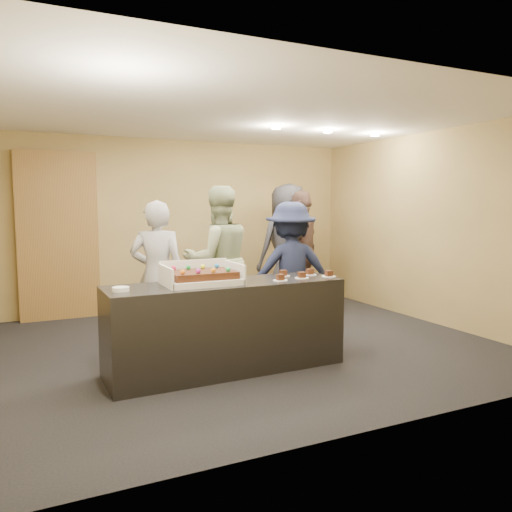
{
  "coord_description": "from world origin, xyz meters",
  "views": [
    {
      "loc": [
        -2.24,
        -5.36,
        1.69
      ],
      "look_at": [
        0.28,
        0.0,
        1.07
      ],
      "focal_mm": 35.0,
      "sensor_mm": 36.0,
      "label": 1
    }
  ],
  "objects_px": {
    "plate_stack": "(121,289)",
    "person_server_grey": "(157,275)",
    "serving_counter": "(226,326)",
    "cake_box": "(201,279)",
    "storage_cabinet": "(58,236)",
    "person_dark_suit": "(288,247)",
    "sheet_cake": "(202,274)",
    "person_navy_man": "(291,271)",
    "person_sage_man": "(218,260)",
    "person_brown_extra": "(302,253)"
  },
  "relations": [
    {
      "from": "plate_stack",
      "to": "person_server_grey",
      "type": "distance_m",
      "value": 1.26
    },
    {
      "from": "serving_counter",
      "to": "cake_box",
      "type": "bearing_deg",
      "value": 172.86
    },
    {
      "from": "storage_cabinet",
      "to": "person_dark_suit",
      "type": "xyz_separation_m",
      "value": [
        3.33,
        -0.86,
        -0.22
      ]
    },
    {
      "from": "serving_counter",
      "to": "sheet_cake",
      "type": "distance_m",
      "value": 0.6
    },
    {
      "from": "storage_cabinet",
      "to": "cake_box",
      "type": "xyz_separation_m",
      "value": [
        1.1,
        -3.14,
        -0.27
      ]
    },
    {
      "from": "serving_counter",
      "to": "person_dark_suit",
      "type": "height_order",
      "value": "person_dark_suit"
    },
    {
      "from": "cake_box",
      "to": "person_navy_man",
      "type": "distance_m",
      "value": 1.62
    },
    {
      "from": "storage_cabinet",
      "to": "plate_stack",
      "type": "height_order",
      "value": "storage_cabinet"
    },
    {
      "from": "plate_stack",
      "to": "person_server_grey",
      "type": "xyz_separation_m",
      "value": [
        0.61,
        1.1,
        -0.06
      ]
    },
    {
      "from": "storage_cabinet",
      "to": "sheet_cake",
      "type": "height_order",
      "value": "storage_cabinet"
    },
    {
      "from": "person_server_grey",
      "to": "person_sage_man",
      "type": "relative_size",
      "value": 0.9
    },
    {
      "from": "person_sage_man",
      "to": "person_dark_suit",
      "type": "height_order",
      "value": "person_dark_suit"
    },
    {
      "from": "person_server_grey",
      "to": "storage_cabinet",
      "type": "bearing_deg",
      "value": -43.57
    },
    {
      "from": "cake_box",
      "to": "person_server_grey",
      "type": "height_order",
      "value": "person_server_grey"
    },
    {
      "from": "serving_counter",
      "to": "person_navy_man",
      "type": "bearing_deg",
      "value": 32.27
    },
    {
      "from": "serving_counter",
      "to": "person_server_grey",
      "type": "distance_m",
      "value": 1.2
    },
    {
      "from": "storage_cabinet",
      "to": "plate_stack",
      "type": "distance_m",
      "value": 3.25
    },
    {
      "from": "cake_box",
      "to": "person_sage_man",
      "type": "relative_size",
      "value": 0.38
    },
    {
      "from": "person_sage_man",
      "to": "person_navy_man",
      "type": "xyz_separation_m",
      "value": [
        0.72,
        -0.63,
        -0.1
      ]
    },
    {
      "from": "serving_counter",
      "to": "person_server_grey",
      "type": "xyz_separation_m",
      "value": [
        -0.44,
        1.03,
        0.41
      ]
    },
    {
      "from": "person_server_grey",
      "to": "person_sage_man",
      "type": "height_order",
      "value": "person_sage_man"
    },
    {
      "from": "person_sage_man",
      "to": "storage_cabinet",
      "type": "bearing_deg",
      "value": -41.7
    },
    {
      "from": "person_sage_man",
      "to": "person_brown_extra",
      "type": "height_order",
      "value": "person_sage_man"
    },
    {
      "from": "cake_box",
      "to": "person_brown_extra",
      "type": "xyz_separation_m",
      "value": [
        2.27,
        1.91,
        -0.0
      ]
    },
    {
      "from": "sheet_cake",
      "to": "person_server_grey",
      "type": "height_order",
      "value": "person_server_grey"
    },
    {
      "from": "cake_box",
      "to": "storage_cabinet",
      "type": "bearing_deg",
      "value": 109.41
    },
    {
      "from": "storage_cabinet",
      "to": "person_sage_man",
      "type": "distance_m",
      "value": 2.54
    },
    {
      "from": "person_brown_extra",
      "to": "person_navy_man",
      "type": "bearing_deg",
      "value": 10.51
    },
    {
      "from": "sheet_cake",
      "to": "person_sage_man",
      "type": "bearing_deg",
      "value": 63.14
    },
    {
      "from": "storage_cabinet",
      "to": "cake_box",
      "type": "relative_size",
      "value": 3.31
    },
    {
      "from": "person_navy_man",
      "to": "person_brown_extra",
      "type": "relative_size",
      "value": 0.91
    },
    {
      "from": "person_dark_suit",
      "to": "person_brown_extra",
      "type": "bearing_deg",
      "value": 95.13
    },
    {
      "from": "cake_box",
      "to": "person_sage_man",
      "type": "xyz_separation_m",
      "value": [
        0.71,
        1.38,
        0.01
      ]
    },
    {
      "from": "person_server_grey",
      "to": "person_navy_man",
      "type": "height_order",
      "value": "person_server_grey"
    },
    {
      "from": "sheet_cake",
      "to": "plate_stack",
      "type": "height_order",
      "value": "sheet_cake"
    },
    {
      "from": "plate_stack",
      "to": "person_server_grey",
      "type": "bearing_deg",
      "value": 60.88
    },
    {
      "from": "person_server_grey",
      "to": "person_dark_suit",
      "type": "bearing_deg",
      "value": -129.21
    },
    {
      "from": "cake_box",
      "to": "person_brown_extra",
      "type": "relative_size",
      "value": 0.39
    },
    {
      "from": "storage_cabinet",
      "to": "person_server_grey",
      "type": "height_order",
      "value": "storage_cabinet"
    },
    {
      "from": "person_sage_man",
      "to": "person_navy_man",
      "type": "distance_m",
      "value": 0.97
    },
    {
      "from": "serving_counter",
      "to": "person_sage_man",
      "type": "height_order",
      "value": "person_sage_man"
    },
    {
      "from": "serving_counter",
      "to": "person_sage_man",
      "type": "distance_m",
      "value": 1.56
    },
    {
      "from": "serving_counter",
      "to": "person_navy_man",
      "type": "height_order",
      "value": "person_navy_man"
    },
    {
      "from": "person_server_grey",
      "to": "plate_stack",
      "type": "bearing_deg",
      "value": 83.93
    },
    {
      "from": "cake_box",
      "to": "person_dark_suit",
      "type": "bearing_deg",
      "value": 45.58
    },
    {
      "from": "person_dark_suit",
      "to": "person_server_grey",
      "type": "bearing_deg",
      "value": 26.16
    },
    {
      "from": "storage_cabinet",
      "to": "person_dark_suit",
      "type": "height_order",
      "value": "storage_cabinet"
    },
    {
      "from": "person_navy_man",
      "to": "person_brown_extra",
      "type": "xyz_separation_m",
      "value": [
        0.84,
        1.16,
        0.09
      ]
    },
    {
      "from": "cake_box",
      "to": "sheet_cake",
      "type": "distance_m",
      "value": 0.06
    },
    {
      "from": "storage_cabinet",
      "to": "person_server_grey",
      "type": "relative_size",
      "value": 1.41
    }
  ]
}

